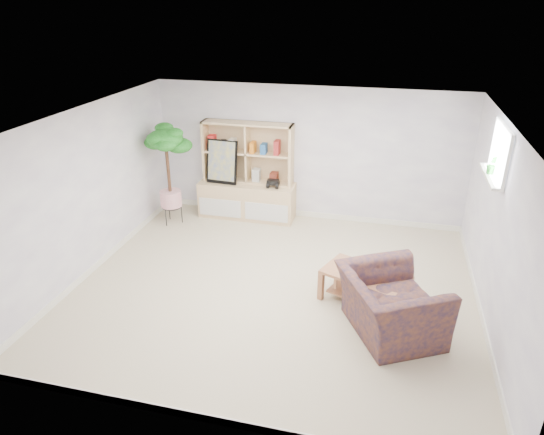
% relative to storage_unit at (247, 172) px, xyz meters
% --- Properties ---
extents(floor, '(5.50, 5.00, 0.01)m').
position_rel_storage_unit_xyz_m(floor, '(1.06, -2.24, -0.87)').
color(floor, '#C6B491').
rests_on(floor, ground).
extents(ceiling, '(5.50, 5.00, 0.01)m').
position_rel_storage_unit_xyz_m(ceiling, '(1.06, -2.24, 1.53)').
color(ceiling, white).
rests_on(ceiling, walls).
extents(walls, '(5.51, 5.01, 2.40)m').
position_rel_storage_unit_xyz_m(walls, '(1.06, -2.24, 0.33)').
color(walls, silver).
rests_on(walls, floor).
extents(baseboard, '(5.50, 5.00, 0.10)m').
position_rel_storage_unit_xyz_m(baseboard, '(1.06, -2.24, -0.82)').
color(baseboard, white).
rests_on(baseboard, floor).
extents(window, '(0.10, 0.98, 0.68)m').
position_rel_storage_unit_xyz_m(window, '(3.79, -1.64, 1.13)').
color(window, '#C1DDF8').
rests_on(window, walls).
extents(window_sill, '(0.14, 1.00, 0.04)m').
position_rel_storage_unit_xyz_m(window_sill, '(3.73, -1.64, 0.81)').
color(window_sill, white).
rests_on(window_sill, walls).
extents(storage_unit, '(1.75, 0.59, 1.75)m').
position_rel_storage_unit_xyz_m(storage_unit, '(0.00, 0.00, 0.00)').
color(storage_unit, tan).
rests_on(storage_unit, floor).
extents(poster, '(0.58, 0.17, 0.79)m').
position_rel_storage_unit_xyz_m(poster, '(-0.43, -0.07, 0.18)').
color(poster, yellow).
rests_on(poster, storage_unit).
extents(toy_truck, '(0.31, 0.23, 0.16)m').
position_rel_storage_unit_xyz_m(toy_truck, '(0.51, -0.09, -0.14)').
color(toy_truck, black).
rests_on(toy_truck, storage_unit).
extents(coffee_table, '(1.24, 0.97, 0.45)m').
position_rel_storage_unit_xyz_m(coffee_table, '(2.31, -2.33, -0.65)').
color(coffee_table, brown).
rests_on(coffee_table, floor).
extents(table_plant, '(0.26, 0.23, 0.27)m').
position_rel_storage_unit_xyz_m(table_plant, '(2.41, -2.35, -0.29)').
color(table_plant, '#2B6433').
rests_on(table_plant, coffee_table).
extents(floor_tree, '(0.79, 0.79, 1.80)m').
position_rel_storage_unit_xyz_m(floor_tree, '(-1.24, -0.60, 0.02)').
color(floor_tree, '#155110').
rests_on(floor_tree, floor).
extents(armchair, '(1.48, 1.54, 0.88)m').
position_rel_storage_unit_xyz_m(armchair, '(2.64, -2.88, -0.43)').
color(armchair, '#0E1338').
rests_on(armchair, floor).
extents(sill_plant, '(0.15, 0.13, 0.25)m').
position_rel_storage_unit_xyz_m(sill_plant, '(3.73, -1.60, 0.95)').
color(sill_plant, '#155110').
rests_on(sill_plant, window_sill).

